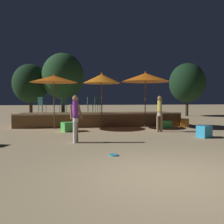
% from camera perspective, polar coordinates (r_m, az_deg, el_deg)
% --- Properties ---
extents(ground_plane, '(120.00, 120.00, 0.00)m').
position_cam_1_polar(ground_plane, '(5.35, 13.12, -14.31)').
color(ground_plane, tan).
extents(wooden_deck, '(9.45, 2.87, 0.79)m').
position_cam_1_polar(wooden_deck, '(15.27, -3.20, -1.60)').
color(wooden_deck, brown).
rests_on(wooden_deck, ground).
extents(patio_umbrella_0, '(2.04, 2.04, 3.00)m').
position_cam_1_polar(patio_umbrella_0, '(13.55, -2.38, 7.59)').
color(patio_umbrella_0, brown).
rests_on(patio_umbrella_0, ground).
extents(patio_umbrella_1, '(2.48, 2.48, 2.88)m').
position_cam_1_polar(patio_umbrella_1, '(13.49, -13.16, 7.33)').
color(patio_umbrella_1, brown).
rests_on(patio_umbrella_1, ground).
extents(patio_umbrella_2, '(2.68, 2.68, 3.08)m').
position_cam_1_polar(patio_umbrella_2, '(13.96, 7.65, 7.82)').
color(patio_umbrella_2, brown).
rests_on(patio_umbrella_2, ground).
extents(cube_seat_0, '(0.59, 0.59, 0.49)m').
position_cam_1_polar(cube_seat_0, '(10.94, 20.32, -4.21)').
color(cube_seat_0, '#2D9EDB').
rests_on(cube_seat_0, ground).
extents(cube_seat_1, '(0.55, 0.55, 0.40)m').
position_cam_1_polar(cube_seat_1, '(14.00, 12.17, -2.72)').
color(cube_seat_1, '#4CC651').
rests_on(cube_seat_1, ground).
extents(cube_seat_2, '(0.57, 0.57, 0.46)m').
position_cam_1_polar(cube_seat_2, '(14.74, 16.26, -2.38)').
color(cube_seat_2, orange).
rests_on(cube_seat_2, ground).
extents(cube_seat_5, '(0.82, 0.82, 0.45)m').
position_cam_1_polar(cube_seat_5, '(12.37, -9.83, -3.34)').
color(cube_seat_5, '#4CC651').
rests_on(cube_seat_5, ground).
extents(person_0, '(0.30, 0.49, 1.73)m').
position_cam_1_polar(person_0, '(12.18, 10.83, -0.07)').
color(person_0, '#997051').
rests_on(person_0, ground).
extents(person_3, '(0.48, 0.29, 1.72)m').
position_cam_1_polar(person_3, '(9.09, -8.34, -1.15)').
color(person_3, '#997051').
rests_on(person_3, ground).
extents(bistro_chair_0, '(0.47, 0.47, 0.90)m').
position_cam_1_polar(bistro_chair_0, '(14.57, -3.39, 2.02)').
color(bistro_chair_0, '#1E4C47').
rests_on(bistro_chair_0, wooden_deck).
extents(bistro_chair_1, '(0.47, 0.47, 0.90)m').
position_cam_1_polar(bistro_chair_1, '(15.22, -15.86, 1.96)').
color(bistro_chair_1, '#1E4C47').
rests_on(bistro_chair_1, wooden_deck).
extents(bistro_chair_2, '(0.40, 0.40, 0.90)m').
position_cam_1_polar(bistro_chair_2, '(15.55, -5.30, 2.08)').
color(bistro_chair_2, '#1E4C47').
rests_on(bistro_chair_2, wooden_deck).
extents(bistro_chair_3, '(0.44, 0.45, 0.90)m').
position_cam_1_polar(bistro_chair_3, '(14.34, -11.00, 1.96)').
color(bistro_chair_3, '#1E4C47').
rests_on(bistro_chair_3, wooden_deck).
extents(frisbee_disc, '(0.26, 0.26, 0.03)m').
position_cam_1_polar(frisbee_disc, '(7.07, 0.35, -9.79)').
color(frisbee_disc, '#33B2D8').
rests_on(frisbee_disc, ground).
extents(background_tree_0, '(3.27, 3.27, 4.86)m').
position_cam_1_polar(background_tree_0, '(24.07, 16.82, 6.39)').
color(background_tree_0, '#3D2B1C').
rests_on(background_tree_0, ground).
extents(background_tree_1, '(2.98, 2.98, 4.53)m').
position_cam_1_polar(background_tree_1, '(22.33, -18.15, 6.20)').
color(background_tree_1, '#3D2B1C').
rests_on(background_tree_1, ground).
extents(background_tree_2, '(3.52, 3.52, 5.41)m').
position_cam_1_polar(background_tree_2, '(21.54, -11.14, 7.98)').
color(background_tree_2, '#3D2B1C').
rests_on(background_tree_2, ground).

